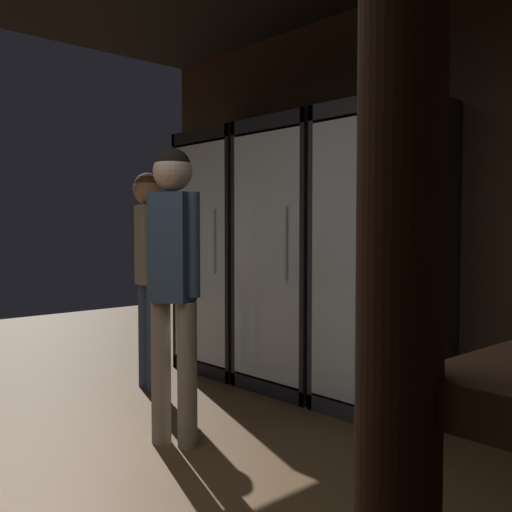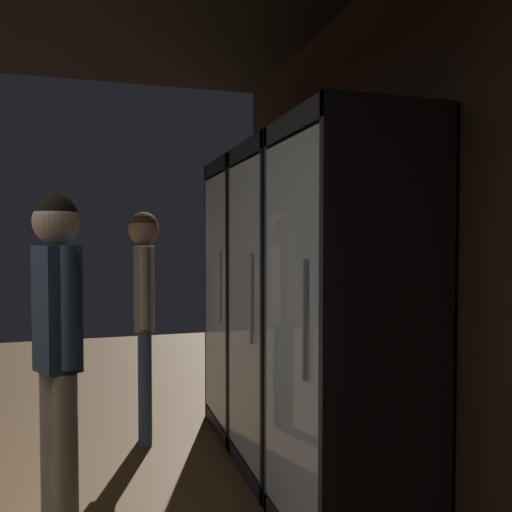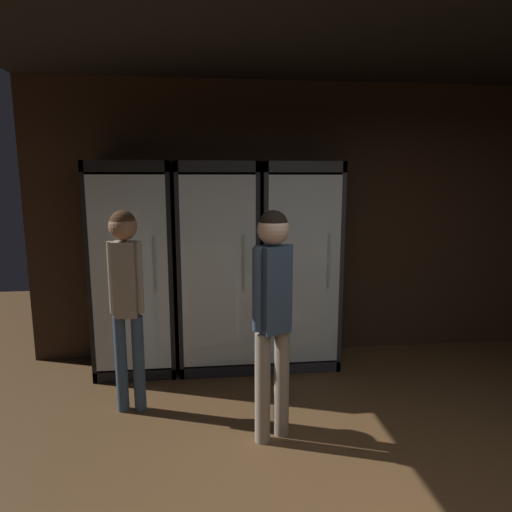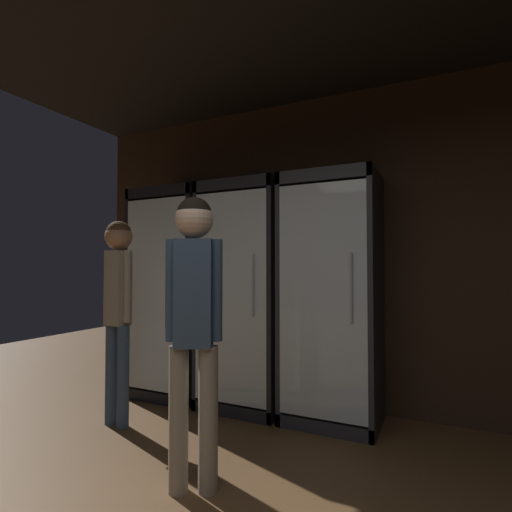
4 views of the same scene
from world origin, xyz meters
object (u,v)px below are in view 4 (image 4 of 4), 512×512
Objects in this scene: cooler_left at (248,296)px; shopper_far at (194,309)px; shopper_near at (118,293)px; cooler_far_left at (178,294)px; cooler_center at (333,300)px.

shopper_far is at bearing -75.82° from cooler_left.
cooler_far_left is at bearing 93.97° from shopper_near.
cooler_left is 1.12m from shopper_near.
shopper_near is (-1.51, -0.85, 0.06)m from cooler_center.
cooler_left is (0.78, -0.00, 0.01)m from cooler_far_left.
cooler_left is 1.39m from shopper_far.
shopper_near is at bearing -150.61° from cooler_center.
cooler_center reaches higher than shopper_far.
cooler_center is at bearing 0.03° from cooler_left.
cooler_far_left and cooler_center have the same top height.
shopper_far reaches higher than shopper_near.
shopper_near is 0.98× the size of shopper_far.
cooler_far_left is 1.24× the size of shopper_near.
cooler_far_left is 0.78m from cooler_left.
shopper_near is at bearing -130.47° from cooler_left.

